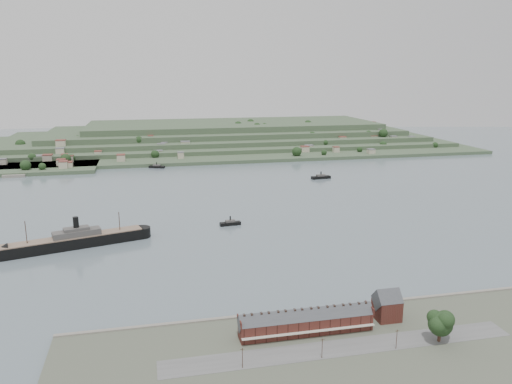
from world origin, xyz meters
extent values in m
plane|color=slate|center=(0.00, 0.00, 0.00)|extent=(1400.00, 1400.00, 0.00)
cube|color=#4C5142|center=(0.00, -188.00, 1.00)|extent=(220.00, 80.00, 2.00)
cube|color=gray|center=(0.00, -149.00, 1.30)|extent=(220.00, 2.00, 2.60)
cube|color=#595959|center=(0.00, -182.00, 2.05)|extent=(140.00, 12.00, 0.10)
cube|color=#4E221C|center=(-10.00, -168.00, 5.50)|extent=(55.00, 8.00, 7.00)
cube|color=#3D4046|center=(-10.00, -168.00, 9.00)|extent=(55.60, 8.15, 8.15)
cube|color=beige|center=(-10.00, -172.80, 5.00)|extent=(55.00, 1.60, 0.25)
cube|color=#4E221C|center=(-37.50, -168.00, 10.00)|extent=(0.50, 8.40, 3.00)
cube|color=#4E221C|center=(17.50, -168.00, 10.00)|extent=(0.50, 8.40, 3.00)
cube|color=black|center=(-32.00, -168.00, 11.40)|extent=(0.90, 1.40, 3.20)
cube|color=black|center=(-26.50, -168.00, 11.40)|extent=(0.90, 1.40, 3.20)
cube|color=black|center=(-12.75, -168.00, 11.40)|extent=(0.90, 1.40, 3.20)
cube|color=black|center=(-7.25, -168.00, 11.40)|extent=(0.90, 1.40, 3.20)
cube|color=black|center=(6.50, -168.00, 11.40)|extent=(0.90, 1.40, 3.20)
cube|color=black|center=(12.00, -168.00, 11.40)|extent=(0.90, 1.40, 3.20)
cube|color=#4E221C|center=(27.50, -164.00, 6.50)|extent=(10.00, 10.00, 9.00)
cube|color=#3D4046|center=(27.50, -164.00, 11.00)|extent=(10.40, 10.18, 10.18)
cube|color=#384E34|center=(0.00, 360.00, 2.00)|extent=(760.00, 260.00, 4.00)
cube|color=#384E34|center=(20.00, 385.00, 6.50)|extent=(680.00, 220.00, 5.00)
cube|color=#384E34|center=(35.00, 400.00, 12.00)|extent=(600.00, 200.00, 6.00)
cube|color=#384E34|center=(50.00, 415.00, 18.50)|extent=(520.00, 180.00, 7.00)
cube|color=#384E34|center=(65.00, 430.00, 26.00)|extent=(440.00, 160.00, 8.00)
cube|color=#384E34|center=(-200.00, 250.00, 2.00)|extent=(150.00, 90.00, 4.00)
cube|color=gray|center=(-205.00, 208.00, 1.40)|extent=(22.00, 14.00, 2.80)
cube|color=black|center=(-116.05, -34.02, 3.29)|extent=(84.41, 34.34, 6.58)
cylinder|color=black|center=(-75.41, -22.27, 3.29)|extent=(11.28, 11.28, 6.58)
cube|color=#7D6653|center=(-116.05, -34.02, 6.86)|extent=(82.34, 32.91, 0.56)
cube|color=#4B4845|center=(-114.24, -33.50, 8.93)|extent=(29.44, 15.96, 3.76)
cube|color=#4B4845|center=(-114.24, -33.50, 11.47)|extent=(16.28, 10.50, 2.35)
cylinder|color=black|center=(-114.24, -33.50, 15.04)|extent=(3.38, 3.38, 8.46)
cylinder|color=#3C271C|center=(-141.34, -41.33, 13.16)|extent=(0.47, 0.47, 15.04)
cylinder|color=#3C271C|center=(-88.96, -26.19, 12.22)|extent=(0.47, 0.47, 13.16)
cube|color=black|center=(-14.35, -9.57, 1.19)|extent=(15.14, 5.28, 2.37)
cube|color=#4B4845|center=(-14.35, -9.57, 2.97)|extent=(6.94, 3.76, 1.78)
cylinder|color=black|center=(-14.35, -9.57, 4.95)|extent=(0.99, 0.99, 3.46)
cube|color=black|center=(-59.18, 225.00, 1.19)|extent=(18.41, 11.38, 2.38)
cube|color=#4B4845|center=(-59.18, 225.00, 2.98)|extent=(8.94, 6.73, 1.79)
cylinder|color=black|center=(-59.18, 225.00, 4.96)|extent=(0.99, 0.99, 3.47)
cube|color=black|center=(102.79, 128.50, 1.34)|extent=(20.52, 7.60, 2.67)
cube|color=#4B4845|center=(102.79, 128.50, 3.34)|extent=(9.43, 5.36, 2.00)
cylinder|color=black|center=(102.79, 128.50, 5.57)|extent=(1.11, 1.11, 3.90)
cylinder|color=#3C271C|center=(39.15, -185.69, 4.65)|extent=(1.27, 1.27, 5.31)
sphere|color=black|center=(39.15, -185.69, 9.43)|extent=(9.56, 9.56, 9.56)
sphere|color=black|center=(41.80, -184.63, 10.49)|extent=(7.43, 7.43, 7.43)
sphere|color=black|center=(37.03, -187.29, 9.96)|extent=(6.80, 6.80, 6.80)
sphere|color=black|center=(39.68, -188.03, 12.09)|extent=(6.37, 6.37, 6.37)
camera|label=1|loc=(-69.69, -343.29, 104.94)|focal=35.00mm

